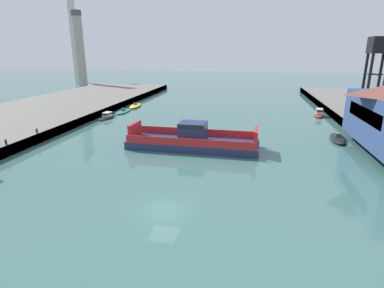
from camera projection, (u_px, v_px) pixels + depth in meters
The scene contains 12 objects.
ground_plane at pixel (163, 210), 27.15m from camera, with size 400.00×400.00×0.00m, color #3D6660.
chain_ferry at pixel (193, 140), 44.22m from camera, with size 18.94×6.40×3.82m.
moored_boat_near_left at pixel (135, 106), 77.69m from camera, with size 3.13×7.77×1.07m.
moored_boat_near_right at pixel (107, 116), 64.27m from camera, with size 2.14×5.91×1.26m.
moored_boat_mid_left at pixel (319, 113), 66.32m from camera, with size 2.43×6.02×1.71m.
moored_boat_mid_right at pixel (123, 111), 70.99m from camera, with size 2.74×7.40×0.86m.
moored_boat_far_left at pixel (338, 138), 48.30m from camera, with size 2.92×6.96×1.09m.
crane_tower at pixel (378, 58), 49.28m from camera, with size 3.03×3.03×14.29m.
bollard_left_aft at pixel (6, 142), 41.05m from camera, with size 0.32×0.32×0.71m.
bollard_left_far at pixel (37, 130), 46.94m from camera, with size 0.32×0.32×0.71m.
smokestack_distant_a at pixel (79, 47), 117.37m from camera, with size 3.79×3.79×28.28m.
smokestack_distant_b at pixel (74, 36), 135.52m from camera, with size 3.42×3.42×38.36m.
Camera 1 is at (7.05, -23.40, 13.42)m, focal length 28.63 mm.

